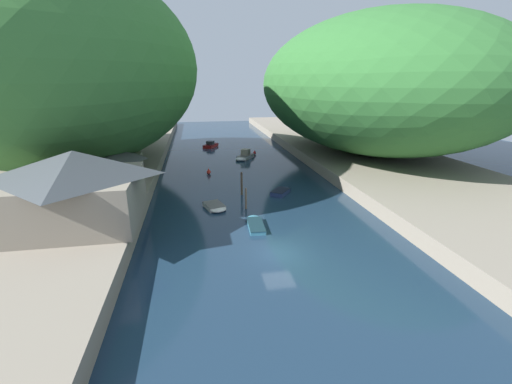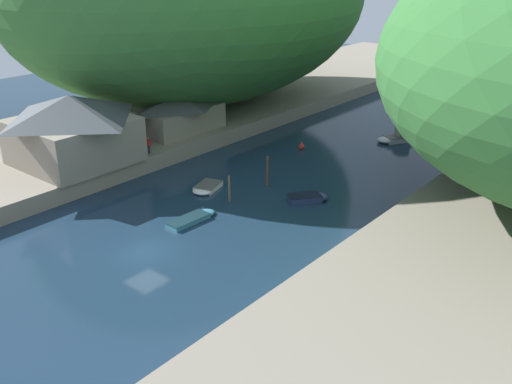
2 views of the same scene
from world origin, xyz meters
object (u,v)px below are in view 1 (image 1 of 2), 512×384
(channel_buoy_far, at_px, (209,172))
(person_on_quay, at_px, (102,221))
(boat_white_cruiser, at_px, (282,191))
(boat_yellow_tender, at_px, (255,224))
(channel_buoy_near, at_px, (255,153))
(waterfront_building, at_px, (78,187))
(boat_red_skiff, at_px, (244,156))
(person_by_boathouse, at_px, (136,190))
(boat_far_upstream, at_px, (215,207))
(boathouse_shed, at_px, (115,164))
(boat_cabin_cruiser, at_px, (212,145))

(channel_buoy_far, xyz_separation_m, person_on_quay, (-9.47, -22.67, 2.21))
(boat_white_cruiser, xyz_separation_m, boat_yellow_tender, (-4.95, -9.17, -0.09))
(channel_buoy_near, height_order, person_on_quay, person_on_quay)
(waterfront_building, relative_size, boat_red_skiff, 1.99)
(waterfront_building, relative_size, boat_white_cruiser, 2.82)
(channel_buoy_far, bearing_deg, waterfront_building, -119.82)
(person_on_quay, distance_m, person_by_boathouse, 8.34)
(boat_far_upstream, distance_m, person_on_quay, 12.52)
(boat_red_skiff, bearing_deg, waterfront_building, 90.35)
(boat_red_skiff, relative_size, channel_buoy_far, 5.62)
(channel_buoy_far, relative_size, person_on_quay, 0.54)
(boat_far_upstream, distance_m, boat_yellow_tender, 6.22)
(boathouse_shed, relative_size, boat_red_skiff, 1.96)
(boat_white_cruiser, distance_m, boat_yellow_tender, 10.42)
(boathouse_shed, distance_m, boat_yellow_tender, 20.15)
(channel_buoy_far, bearing_deg, channel_buoy_near, 54.33)
(boat_white_cruiser, distance_m, boat_far_upstream, 9.40)
(boat_red_skiff, bearing_deg, person_by_boathouse, 90.25)
(boat_cabin_cruiser, bearing_deg, boat_far_upstream, -65.79)
(boat_cabin_cruiser, distance_m, person_on_quay, 46.36)
(channel_buoy_near, relative_size, person_on_quay, 0.50)
(boathouse_shed, height_order, boat_white_cruiser, boathouse_shed)
(boathouse_shed, distance_m, channel_buoy_far, 13.93)
(boat_yellow_tender, bearing_deg, boathouse_shed, 142.45)
(boat_far_upstream, relative_size, person_by_boathouse, 2.15)
(person_by_boathouse, bearing_deg, channel_buoy_near, -45.64)
(waterfront_building, bearing_deg, boathouse_shed, 89.37)
(boat_white_cruiser, xyz_separation_m, person_on_quay, (-18.00, -11.85, 2.29))
(boat_yellow_tender, height_order, person_by_boathouse, person_by_boathouse)
(channel_buoy_far, bearing_deg, boat_yellow_tender, -79.86)
(boat_red_skiff, distance_m, person_by_boathouse, 28.09)
(waterfront_building, relative_size, boat_far_upstream, 2.84)
(waterfront_building, bearing_deg, channel_buoy_far, 60.18)
(boat_cabin_cruiser, bearing_deg, boathouse_shed, -87.43)
(boat_yellow_tender, xyz_separation_m, boat_red_skiff, (3.17, 29.31, 0.31))
(waterfront_building, distance_m, boat_cabin_cruiser, 44.85)
(person_on_quay, bearing_deg, boat_far_upstream, -71.63)
(boathouse_shed, bearing_deg, person_on_quay, -82.57)
(boathouse_shed, bearing_deg, channel_buoy_near, 43.90)
(waterfront_building, distance_m, person_on_quay, 3.95)
(channel_buoy_near, bearing_deg, boat_red_skiff, -125.13)
(boat_cabin_cruiser, xyz_separation_m, channel_buoy_near, (7.61, -9.45, -0.08))
(boat_yellow_tender, distance_m, channel_buoy_near, 33.31)
(boat_red_skiff, xyz_separation_m, channel_buoy_near, (2.47, 3.52, -0.17))
(boat_white_cruiser, relative_size, boat_cabin_cruiser, 0.71)
(channel_buoy_near, height_order, channel_buoy_far, channel_buoy_far)
(channel_buoy_far, bearing_deg, person_by_boathouse, -119.16)
(boat_far_upstream, distance_m, boat_red_skiff, 25.11)
(person_by_boathouse, bearing_deg, boat_cabin_cruiser, -28.05)
(boat_yellow_tender, bearing_deg, boat_far_upstream, 127.59)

